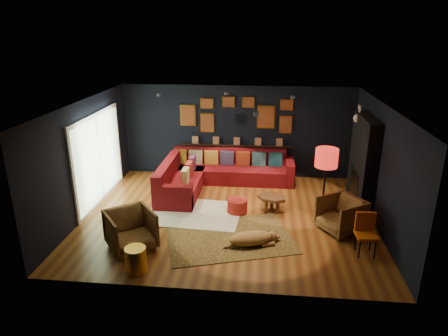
# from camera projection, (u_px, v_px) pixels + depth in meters

# --- Properties ---
(floor) EXTENTS (6.50, 6.50, 0.00)m
(floor) POSITION_uv_depth(u_px,v_px,m) (228.00, 216.00, 9.18)
(floor) COLOR #975B22
(floor) RESTS_ON ground
(room_walls) EXTENTS (6.50, 6.50, 6.50)m
(room_walls) POSITION_uv_depth(u_px,v_px,m) (228.00, 150.00, 8.65)
(room_walls) COLOR black
(room_walls) RESTS_ON ground
(sectional) EXTENTS (3.41, 2.69, 0.86)m
(sectional) POSITION_uv_depth(u_px,v_px,m) (212.00, 175.00, 10.83)
(sectional) COLOR maroon
(sectional) RESTS_ON ground
(ledge) EXTENTS (3.20, 0.12, 0.04)m
(ledge) POSITION_uv_depth(u_px,v_px,m) (237.00, 145.00, 11.39)
(ledge) COLOR black
(ledge) RESTS_ON room_walls
(gallery_wall) EXTENTS (3.15, 0.04, 1.02)m
(gallery_wall) POSITION_uv_depth(u_px,v_px,m) (237.00, 114.00, 11.12)
(gallery_wall) COLOR gold
(gallery_wall) RESTS_ON room_walls
(sunburst_mirror) EXTENTS (0.47, 0.16, 0.47)m
(sunburst_mirror) POSITION_uv_depth(u_px,v_px,m) (241.00, 118.00, 11.15)
(sunburst_mirror) COLOR silver
(sunburst_mirror) RESTS_ON room_walls
(fireplace) EXTENTS (0.31, 1.60, 2.20)m
(fireplace) POSITION_uv_depth(u_px,v_px,m) (362.00, 166.00, 9.39)
(fireplace) COLOR black
(fireplace) RESTS_ON ground
(deer_head) EXTENTS (0.50, 0.28, 0.45)m
(deer_head) POSITION_uv_depth(u_px,v_px,m) (365.00, 119.00, 9.50)
(deer_head) COLOR white
(deer_head) RESTS_ON fireplace
(sliding_door) EXTENTS (0.06, 2.80, 2.20)m
(sliding_door) POSITION_uv_depth(u_px,v_px,m) (99.00, 158.00, 9.69)
(sliding_door) COLOR white
(sliding_door) RESTS_ON ground
(ceiling_spots) EXTENTS (3.30, 2.50, 0.06)m
(ceiling_spots) POSITION_uv_depth(u_px,v_px,m) (232.00, 99.00, 9.07)
(ceiling_spots) COLOR black
(ceiling_spots) RESTS_ON room_walls
(shag_rug) EXTENTS (2.23, 1.69, 0.03)m
(shag_rug) POSITION_uv_depth(u_px,v_px,m) (194.00, 213.00, 9.29)
(shag_rug) COLOR white
(shag_rug) RESTS_ON ground
(leopard_rug) EXTENTS (2.94, 2.47, 0.01)m
(leopard_rug) POSITION_uv_depth(u_px,v_px,m) (229.00, 238.00, 8.24)
(leopard_rug) COLOR #B28943
(leopard_rug) RESTS_ON ground
(coffee_table) EXTENTS (0.84, 0.73, 0.35)m
(coffee_table) POSITION_uv_depth(u_px,v_px,m) (272.00, 199.00, 9.33)
(coffee_table) COLOR #563119
(coffee_table) RESTS_ON shag_rug
(pouf) EXTENTS (0.47, 0.47, 0.31)m
(pouf) POSITION_uv_depth(u_px,v_px,m) (237.00, 206.00, 9.29)
(pouf) COLOR maroon
(pouf) RESTS_ON shag_rug
(armchair_left) EXTENTS (1.16, 1.15, 0.87)m
(armchair_left) POSITION_uv_depth(u_px,v_px,m) (131.00, 228.00, 7.72)
(armchair_left) COLOR #C38543
(armchair_left) RESTS_ON ground
(armchair_right) EXTENTS (1.06, 1.08, 0.82)m
(armchair_right) POSITION_uv_depth(u_px,v_px,m) (341.00, 213.00, 8.40)
(armchair_right) COLOR #C38543
(armchair_right) RESTS_ON ground
(gold_stool) EXTENTS (0.38, 0.38, 0.47)m
(gold_stool) POSITION_uv_depth(u_px,v_px,m) (136.00, 260.00, 7.04)
(gold_stool) COLOR gold
(gold_stool) RESTS_ON ground
(orange_chair) EXTENTS (0.40, 0.40, 0.81)m
(orange_chair) POSITION_uv_depth(u_px,v_px,m) (366.00, 230.00, 7.56)
(orange_chair) COLOR black
(orange_chair) RESTS_ON ground
(floor_lamp) EXTENTS (0.48, 0.48, 1.73)m
(floor_lamp) POSITION_uv_depth(u_px,v_px,m) (326.00, 161.00, 8.36)
(floor_lamp) COLOR black
(floor_lamp) RESTS_ON ground
(dog) EXTENTS (1.33, 0.94, 0.38)m
(dog) POSITION_uv_depth(u_px,v_px,m) (251.00, 236.00, 7.90)
(dog) COLOR #B07540
(dog) RESTS_ON leopard_rug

